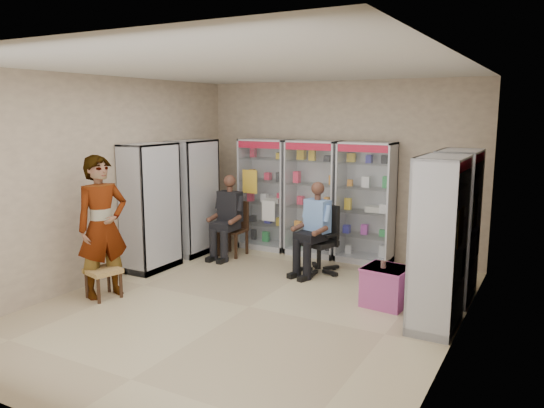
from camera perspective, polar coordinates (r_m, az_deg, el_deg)
The scene contains 18 objects.
floor at distance 6.97m, azimuth -2.45°, elevation -10.98°, with size 6.00×6.00×0.00m, color tan.
room_shell at distance 6.54m, azimuth -2.58°, elevation 5.37°, with size 5.02×6.02×3.01m.
cabinet_back_left at distance 9.64m, azimuth -0.70°, elevation 1.06°, with size 0.90×0.50×2.00m, color #AAACB1.
cabinet_back_mid at distance 9.22m, azimuth 4.45°, elevation 0.61°, with size 0.90×0.50×2.00m, color #ACAFB3.
cabinet_back_right at distance 8.88m, azimuth 10.04°, elevation 0.13°, with size 0.90×0.50×2.00m, color #B5B7BD.
cabinet_right_far at distance 7.41m, azimuth 19.18°, elevation -2.22°, with size 0.50×0.90×2.00m, color silver.
cabinet_right_near at distance 6.35m, azimuth 17.48°, elevation -4.09°, with size 0.50×0.90×2.00m, color #A4A7AB.
cabinet_left_far at distance 9.38m, azimuth -8.46°, elevation 0.70°, with size 0.50×0.90×2.00m, color silver.
cabinet_left_near at distance 8.55m, azimuth -12.92°, elevation -0.35°, with size 0.50×0.90×2.00m, color #A0A3A7.
wooden_chair at distance 9.26m, azimuth -4.27°, elevation -2.69°, with size 0.42×0.42×0.94m, color #331A13.
seated_customer at distance 9.17m, azimuth -4.46°, elevation -1.53°, with size 0.44×0.60×1.34m, color black, non-canonical shape.
office_chair at distance 8.27m, azimuth 5.09°, elevation -3.81°, with size 0.58×0.58×1.06m, color black.
seated_shopkeeper at distance 8.19m, azimuth 4.97°, elevation -2.91°, with size 0.44×0.62×1.35m, color #769DEA, non-canonical shape.
pink_trunk at distance 7.09m, azimuth 12.16°, elevation -8.65°, with size 0.53×0.51×0.51m, color #C64F9A.
tea_glass at distance 6.97m, azimuth 11.89°, elevation -6.32°, with size 0.07×0.07×0.10m, color #4F0F06.
woven_stool_a at distance 7.31m, azimuth 15.72°, elevation -8.73°, with size 0.39×0.39×0.39m, color #B37E4B.
woven_stool_b at distance 7.57m, azimuth -17.65°, elevation -8.12°, with size 0.41×0.41×0.41m, color #AB7848.
standing_man at distance 7.47m, azimuth -17.78°, elevation -2.34°, with size 0.70×0.46×1.92m, color gray.
Camera 1 is at (3.39, -5.56, 2.49)m, focal length 35.00 mm.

